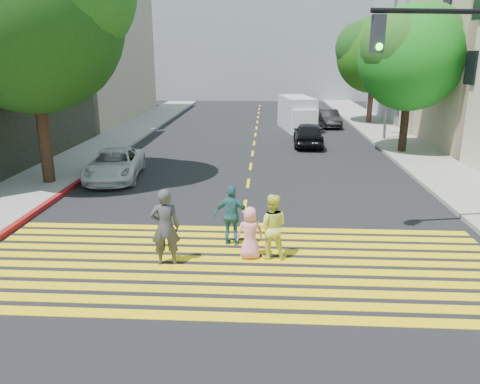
# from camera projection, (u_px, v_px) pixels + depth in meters

# --- Properties ---
(ground) EXTENTS (120.00, 120.00, 0.00)m
(ground) POSITION_uv_depth(u_px,v_px,m) (233.00, 289.00, 10.58)
(ground) COLOR black
(sidewalk_left) EXTENTS (3.00, 40.00, 0.15)m
(sidewalk_left) POSITION_uv_depth(u_px,v_px,m) (132.00, 130.00, 32.08)
(sidewalk_left) COLOR gray
(sidewalk_left) RESTS_ON ground
(sidewalk_right) EXTENTS (3.00, 60.00, 0.15)m
(sidewalk_right) POSITION_uv_depth(u_px,v_px,m) (415.00, 154.00, 24.47)
(sidewalk_right) COLOR gray
(sidewalk_right) RESTS_ON ground
(curb_red) EXTENTS (0.20, 8.00, 0.16)m
(curb_red) POSITION_uv_depth(u_px,v_px,m) (52.00, 201.00, 16.68)
(curb_red) COLOR maroon
(curb_red) RESTS_ON ground
(crosswalk) EXTENTS (13.40, 5.30, 0.01)m
(crosswalk) POSITION_uv_depth(u_px,v_px,m) (236.00, 264.00, 11.80)
(crosswalk) COLOR yellow
(crosswalk) RESTS_ON ground
(lane_line) EXTENTS (0.12, 34.40, 0.01)m
(lane_line) POSITION_uv_depth(u_px,v_px,m) (256.00, 131.00, 32.12)
(lane_line) COLOR yellow
(lane_line) RESTS_ON ground
(building_left_tan) EXTENTS (12.00, 16.00, 10.00)m
(building_left_tan) POSITION_uv_depth(u_px,v_px,m) (55.00, 55.00, 36.83)
(building_left_tan) COLOR tan
(building_left_tan) RESTS_ON ground
(building_right_grey) EXTENTS (10.00, 10.00, 10.00)m
(building_right_grey) POSITION_uv_depth(u_px,v_px,m) (448.00, 55.00, 37.08)
(building_right_grey) COLOR gray
(building_right_grey) RESTS_ON ground
(backdrop_block) EXTENTS (30.00, 8.00, 12.00)m
(backdrop_block) POSITION_uv_depth(u_px,v_px,m) (261.00, 46.00, 54.84)
(backdrop_block) COLOR gray
(backdrop_block) RESTS_ON ground
(tree_left) EXTENTS (8.61, 8.24, 9.89)m
(tree_left) POSITION_uv_depth(u_px,v_px,m) (32.00, 9.00, 17.10)
(tree_left) COLOR black
(tree_left) RESTS_ON ground
(tree_right_near) EXTENTS (6.74, 6.67, 7.65)m
(tree_right_near) POSITION_uv_depth(u_px,v_px,m) (412.00, 52.00, 23.51)
(tree_right_near) COLOR black
(tree_right_near) RESTS_ON ground
(tree_right_far) EXTENTS (6.07, 5.56, 7.83)m
(tree_right_far) POSITION_uv_depth(u_px,v_px,m) (375.00, 51.00, 34.00)
(tree_right_far) COLOR #442119
(tree_right_far) RESTS_ON ground
(pedestrian_man) EXTENTS (0.78, 0.58, 1.97)m
(pedestrian_man) POSITION_uv_depth(u_px,v_px,m) (165.00, 227.00, 11.57)
(pedestrian_man) COLOR #3B3C40
(pedestrian_man) RESTS_ON ground
(pedestrian_woman) EXTENTS (0.87, 0.69, 1.72)m
(pedestrian_woman) POSITION_uv_depth(u_px,v_px,m) (271.00, 227.00, 11.96)
(pedestrian_woman) COLOR #EBF155
(pedestrian_woman) RESTS_ON ground
(pedestrian_child) EXTENTS (0.74, 0.54, 1.39)m
(pedestrian_child) POSITION_uv_depth(u_px,v_px,m) (250.00, 233.00, 12.00)
(pedestrian_child) COLOR pink
(pedestrian_child) RESTS_ON ground
(pedestrian_extra) EXTENTS (1.04, 0.54, 1.69)m
(pedestrian_extra) POSITION_uv_depth(u_px,v_px,m) (232.00, 216.00, 12.82)
(pedestrian_extra) COLOR #2E6D76
(pedestrian_extra) RESTS_ON ground
(white_sedan) EXTENTS (2.56, 4.67, 1.24)m
(white_sedan) POSITION_uv_depth(u_px,v_px,m) (115.00, 165.00, 19.73)
(white_sedan) COLOR silver
(white_sedan) RESTS_ON ground
(dark_car_near) EXTENTS (1.79, 4.13, 1.39)m
(dark_car_near) POSITION_uv_depth(u_px,v_px,m) (308.00, 134.00, 26.78)
(dark_car_near) COLOR black
(dark_car_near) RESTS_ON ground
(silver_car) EXTENTS (2.57, 4.75, 1.31)m
(silver_car) POSITION_uv_depth(u_px,v_px,m) (298.00, 111.00, 37.74)
(silver_car) COLOR #A2A4AF
(silver_car) RESTS_ON ground
(dark_car_parked) EXTENTS (1.54, 3.80, 1.23)m
(dark_car_parked) POSITION_uv_depth(u_px,v_px,m) (329.00, 118.00, 33.94)
(dark_car_parked) COLOR black
(dark_car_parked) RESTS_ON ground
(white_van) EXTENTS (2.55, 5.01, 2.25)m
(white_van) POSITION_uv_depth(u_px,v_px,m) (297.00, 114.00, 32.45)
(white_van) COLOR silver
(white_van) RESTS_ON ground
(traffic_signal) EXTENTS (4.43, 1.17, 6.57)m
(traffic_signal) POSITION_uv_depth(u_px,v_px,m) (479.00, 87.00, 12.45)
(traffic_signal) COLOR black
(traffic_signal) RESTS_ON ground
(street_lamp) EXTENTS (2.16, 0.44, 9.52)m
(street_lamp) POSITION_uv_depth(u_px,v_px,m) (388.00, 47.00, 26.92)
(street_lamp) COLOR gray
(street_lamp) RESTS_ON ground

